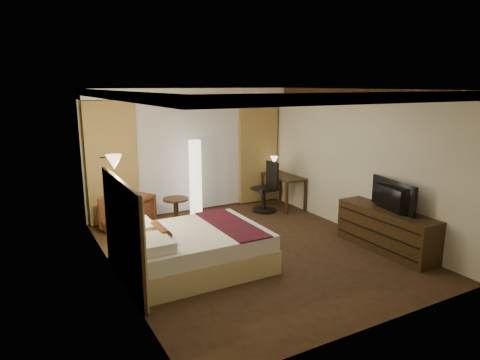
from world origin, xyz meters
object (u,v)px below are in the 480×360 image
floor_lamp (196,179)px  office_chair (265,187)px  bed (195,249)px  armchair (128,212)px  side_table (176,212)px  dresser (386,230)px  television (388,192)px  desk (283,192)px

floor_lamp → office_chair: (1.48, -0.39, -0.27)m
bed → floor_lamp: size_ratio=1.27×
armchair → side_table: bearing=51.1°
floor_lamp → side_table: bearing=-148.7°
side_table → dresser: size_ratio=0.30×
television → desk: bearing=11.0°
side_table → desk: size_ratio=0.51×
side_table → television: size_ratio=0.52×
floor_lamp → bed: bearing=-113.6°
office_chair → television: 3.04m
side_table → desk: (2.61, 0.02, 0.09)m
armchair → television: (3.57, -3.07, 0.63)m
dresser → television: television is taller
dresser → office_chair: bearing=101.3°
office_chair → dresser: office_chair is taller
television → dresser: bearing=-79.4°
bed → television: bearing=-16.0°
office_chair → armchair: bearing=175.0°
desk → dresser: size_ratio=0.59×
side_table → office_chair: 2.09m
bed → dresser: size_ratio=1.13×
side_table → office_chair: size_ratio=0.50×
floor_lamp → dresser: 3.96m
dresser → floor_lamp: bearing=121.8°
dresser → television: size_ratio=1.71×
floor_lamp → office_chair: size_ratio=1.49×
armchair → dresser: armchair is taller
desk → office_chair: (-0.54, -0.05, 0.18)m
floor_lamp → desk: bearing=-9.5°
television → bed: bearing=84.6°
armchair → dresser: bearing=16.0°
armchair → dresser: (3.60, -3.07, -0.04)m
television → office_chair: bearing=21.3°
desk → floor_lamp: bearing=170.5°
bed → television: 3.32m
floor_lamp → armchair: bearing=-170.1°
office_chair → bed: bearing=-143.8°
floor_lamp → desk: floor_lamp is taller
office_chair → television: bearing=-81.9°
bed → side_table: (0.48, 2.09, -0.03)m
bed → office_chair: size_ratio=1.89×
side_table → floor_lamp: (0.59, 0.36, 0.55)m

